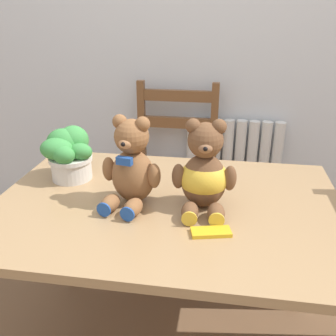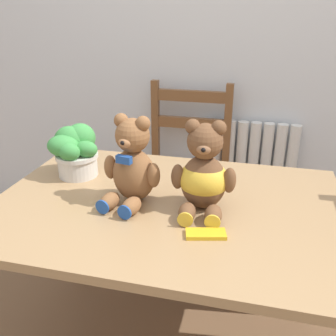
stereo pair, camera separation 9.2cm
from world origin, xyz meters
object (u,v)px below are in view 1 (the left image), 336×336
object	(u,v)px
wooden_chair_behind	(173,175)
teddy_bear_left	(131,167)
potted_plant	(68,152)
chocolate_bar	(211,232)
teddy_bear_right	(204,174)

from	to	relation	value
wooden_chair_behind	teddy_bear_left	bearing A→B (deg)	88.05
potted_plant	chocolate_bar	xyz separation A→B (m)	(0.56, -0.31, -0.10)
teddy_bear_right	chocolate_bar	size ratio (longest dim) A/B	2.56
teddy_bear_left	teddy_bear_right	bearing A→B (deg)	-168.50
wooden_chair_behind	chocolate_bar	distance (m)	1.01
wooden_chair_behind	potted_plant	world-z (taller)	wooden_chair_behind
potted_plant	wooden_chair_behind	bearing A→B (deg)	63.69
wooden_chair_behind	teddy_bear_left	world-z (taller)	teddy_bear_left
teddy_bear_left	chocolate_bar	distance (m)	0.34
teddy_bear_left	chocolate_bar	bearing A→B (deg)	160.69
wooden_chair_behind	teddy_bear_right	bearing A→B (deg)	105.21
wooden_chair_behind	potted_plant	bearing A→B (deg)	63.69
wooden_chair_behind	teddy_bear_right	world-z (taller)	teddy_bear_right
wooden_chair_behind	potted_plant	size ratio (longest dim) A/B	4.83
potted_plant	teddy_bear_left	bearing A→B (deg)	-27.85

